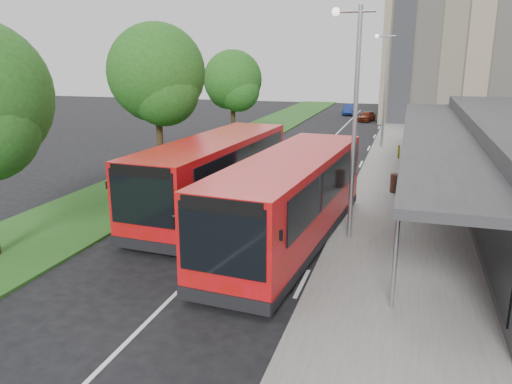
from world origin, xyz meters
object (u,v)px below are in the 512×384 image
tree_far (233,84)px  car_far (350,109)px  lamp_post_near (353,111)px  litter_bin (395,183)px  lamp_post_far (384,83)px  bus_second (215,175)px  tree_mid (157,79)px  bollard (399,152)px  car_near (367,116)px  bus_main (290,200)px

tree_far → car_far: bearing=74.9°
lamp_post_near → litter_bin: 8.29m
lamp_post_far → bus_second: bearing=-108.2°
tree_mid → bollard: tree_mid is taller
lamp_post_far → bus_second: size_ratio=0.70×
tree_far → lamp_post_far: lamp_post_far is taller
car_near → bollard: bearing=-67.2°
car_far → car_near: bearing=-65.5°
bus_main → tree_mid: bearing=143.9°
tree_far → lamp_post_near: size_ratio=0.89×
tree_mid → lamp_post_far: bearing=49.3°
bus_second → tree_mid: bearing=139.2°
car_far → lamp_post_far: bearing=-75.6°
lamp_post_near → car_near: lamp_post_near is taller
tree_mid → bus_main: (9.19, -7.95, -3.75)m
lamp_post_far → litter_bin: bearing=-83.5°
tree_mid → car_far: bearing=79.9°
car_near → tree_far: bearing=-104.2°
lamp_post_far → bollard: lamp_post_far is taller
litter_bin → bollard: 8.86m
tree_mid → bus_main: tree_mid is taller
litter_bin → car_near: 29.73m
tree_mid → litter_bin: tree_mid is taller
tree_mid → car_far: size_ratio=2.17×
tree_far → car_near: (8.74, 17.47, -4.06)m
bollard → car_near: size_ratio=0.27×
bus_main → bollard: 17.16m
tree_mid → lamp_post_near: tree_mid is taller
bus_main → bollard: bearing=83.5°
tree_far → lamp_post_far: bearing=4.9°
bollard → car_far: 27.22m
tree_mid → tree_far: 12.03m
car_near → litter_bin: bearing=-70.2°
lamp_post_near → bollard: size_ratio=9.30×
litter_bin → car_far: (-6.28, 35.37, 0.04)m
lamp_post_near → tree_mid: bearing=147.6°
tree_mid → car_near: bearing=73.5°
tree_mid → car_near: size_ratio=2.65×
litter_bin → car_far: 35.92m
car_near → bus_main: bearing=-76.9°
bus_second → car_far: 40.45m
car_far → lamp_post_near: bearing=-81.3°
tree_mid → bollard: size_ratio=9.69×
tree_far → bollard: size_ratio=8.27×
car_near → car_far: bearing=124.7°
bus_main → bus_second: 4.93m
lamp_post_far → bollard: (1.39, -4.09, -4.14)m
bus_main → car_far: (-2.87, 43.31, -1.00)m
tree_far → lamp_post_near: (11.13, -19.05, 0.13)m
tree_far → lamp_post_near: 22.06m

